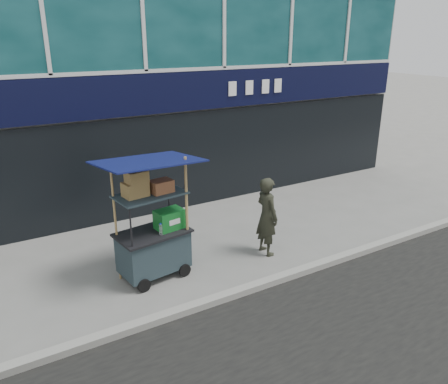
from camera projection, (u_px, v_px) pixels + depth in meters
ground at (238, 288)px, 7.62m from camera, size 80.00×80.00×0.00m
curb at (245, 290)px, 7.44m from camera, size 80.00×0.18×0.12m
vendor_cart at (154, 236)px, 7.74m from camera, size 1.83×1.40×2.27m
vendor_man at (267, 216)px, 8.58m from camera, size 0.38×0.58×1.59m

